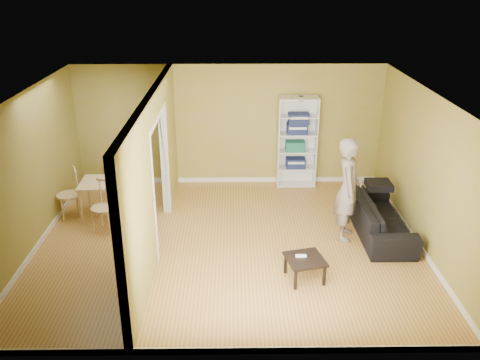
# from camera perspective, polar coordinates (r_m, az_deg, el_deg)

# --- Properties ---
(room_shell) EXTENTS (6.50, 6.50, 6.50)m
(room_shell) POSITION_cam_1_polar(r_m,az_deg,el_deg) (8.29, -1.36, 0.74)
(room_shell) COLOR #BC894A
(room_shell) RESTS_ON ground
(partition) EXTENTS (0.22, 5.50, 2.60)m
(partition) POSITION_cam_1_polar(r_m,az_deg,el_deg) (8.39, -9.59, 0.69)
(partition) COLOR olive
(partition) RESTS_ON ground
(wall_speaker) EXTENTS (0.10, 0.10, 0.10)m
(wall_speaker) POSITION_cam_1_polar(r_m,az_deg,el_deg) (10.77, 6.85, 9.10)
(wall_speaker) COLOR black
(wall_speaker) RESTS_ON room_shell
(sofa) EXTENTS (2.10, 0.90, 0.80)m
(sofa) POSITION_cam_1_polar(r_m,az_deg,el_deg) (9.36, 15.51, -3.50)
(sofa) COLOR #222328
(sofa) RESTS_ON ground
(person) EXTENTS (0.88, 0.75, 2.15)m
(person) POSITION_cam_1_polar(r_m,az_deg,el_deg) (8.79, 12.13, -0.07)
(person) COLOR slate
(person) RESTS_ON ground
(bookshelf) EXTENTS (0.82, 0.36, 1.95)m
(bookshelf) POSITION_cam_1_polar(r_m,az_deg,el_deg) (10.93, 6.40, 4.29)
(bookshelf) COLOR white
(bookshelf) RESTS_ON ground
(paper_box_navy_a) EXTENTS (0.41, 0.27, 0.21)m
(paper_box_navy_a) POSITION_cam_1_polar(r_m,az_deg,el_deg) (11.04, 6.25, 1.95)
(paper_box_navy_a) COLOR navy
(paper_box_navy_a) RESTS_ON bookshelf
(paper_box_teal) EXTENTS (0.40, 0.26, 0.21)m
(paper_box_teal) POSITION_cam_1_polar(r_m,az_deg,el_deg) (10.91, 6.22, 3.82)
(paper_box_teal) COLOR teal
(paper_box_teal) RESTS_ON bookshelf
(paper_box_navy_b) EXTENTS (0.43, 0.28, 0.22)m
(paper_box_navy_b) POSITION_cam_1_polar(r_m,az_deg,el_deg) (10.79, 6.44, 5.78)
(paper_box_navy_b) COLOR navy
(paper_box_navy_b) RESTS_ON bookshelf
(paper_box_navy_c) EXTENTS (0.43, 0.28, 0.22)m
(paper_box_navy_c) POSITION_cam_1_polar(r_m,az_deg,el_deg) (10.73, 6.61, 6.90)
(paper_box_navy_c) COLOR navy
(paper_box_navy_c) RESTS_ON bookshelf
(coffee_table) EXTENTS (0.55, 0.55, 0.36)m
(coffee_table) POSITION_cam_1_polar(r_m,az_deg,el_deg) (7.82, 7.31, -9.03)
(coffee_table) COLOR black
(coffee_table) RESTS_ON ground
(game_controller) EXTENTS (0.17, 0.04, 0.03)m
(game_controller) POSITION_cam_1_polar(r_m,az_deg,el_deg) (7.81, 6.86, -8.45)
(game_controller) COLOR white
(game_controller) RESTS_ON coffee_table
(dining_table) EXTENTS (1.13, 0.75, 0.71)m
(dining_table) POSITION_cam_1_polar(r_m,az_deg,el_deg) (9.84, -14.26, -0.58)
(dining_table) COLOR #CDB789
(dining_table) RESTS_ON ground
(chair_left) EXTENTS (0.58, 0.58, 0.97)m
(chair_left) POSITION_cam_1_polar(r_m,az_deg,el_deg) (10.07, -18.72, -1.46)
(chair_left) COLOR tan
(chair_left) RESTS_ON ground
(chair_near) EXTENTS (0.53, 0.53, 0.95)m
(chair_near) POSITION_cam_1_polar(r_m,az_deg,el_deg) (9.38, -15.11, -2.90)
(chair_near) COLOR #D5BB7E
(chair_near) RESTS_ON ground
(chair_far) EXTENTS (0.51, 0.51, 1.03)m
(chair_far) POSITION_cam_1_polar(r_m,az_deg,el_deg) (10.43, -13.42, 0.16)
(chair_far) COLOR tan
(chair_far) RESTS_ON ground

